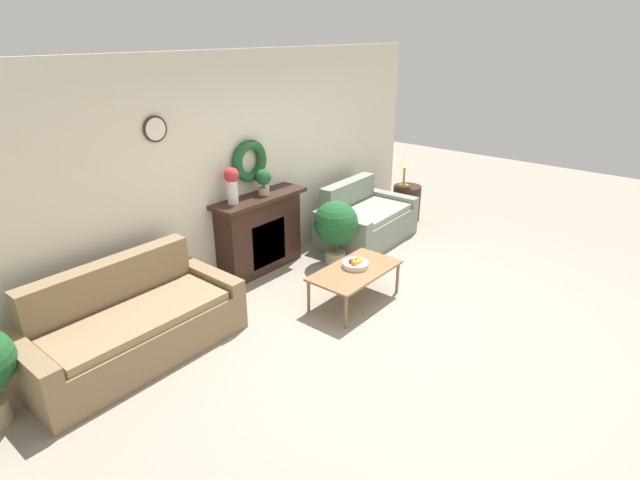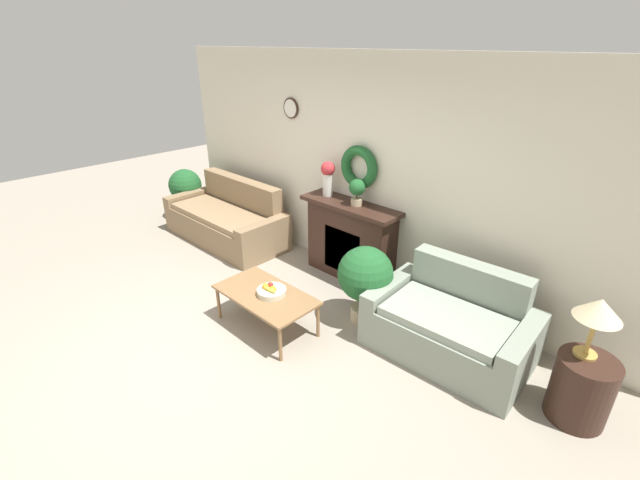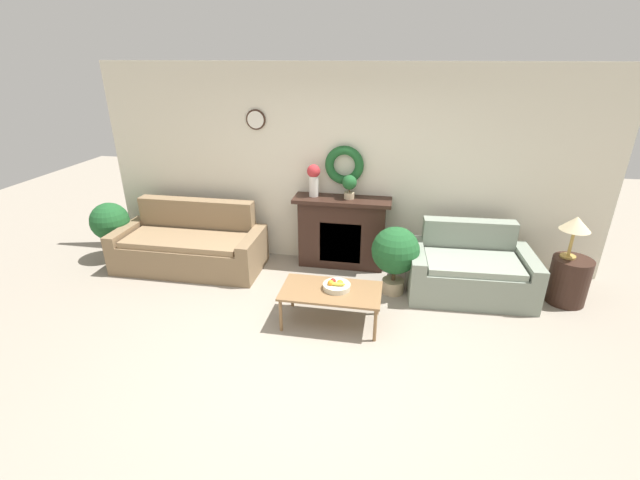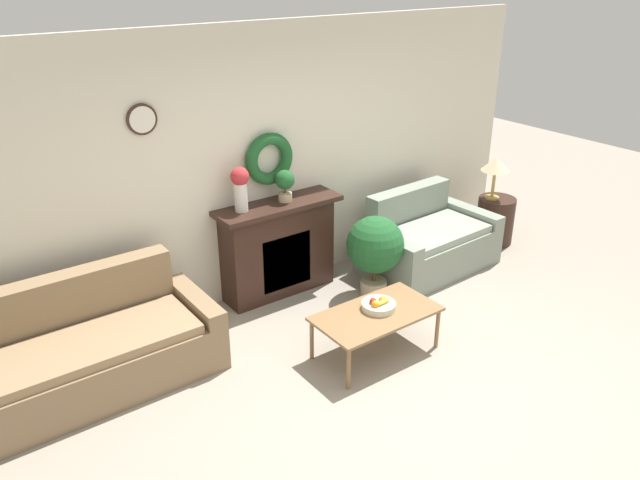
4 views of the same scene
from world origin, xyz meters
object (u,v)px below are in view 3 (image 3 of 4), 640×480
object	(u,v)px
coffee_table	(331,293)
fireplace	(342,232)
vase_on_mantel_left	(314,178)
potted_plant_floor_by_loveseat	(395,253)
side_table_by_loveseat	(568,281)
loveseat_right	(469,271)
potted_plant_on_mantel	(349,185)
fruit_bowl	(336,286)
couch_left	(191,246)
table_lamp	(576,225)
potted_plant_floor_by_couch	(110,224)

from	to	relation	value
coffee_table	fireplace	bearing A→B (deg)	93.15
vase_on_mantel_left	potted_plant_floor_by_loveseat	xyz separation A→B (m)	(1.14, -0.65, -0.71)
coffee_table	side_table_by_loveseat	size ratio (longest dim) A/B	1.91
loveseat_right	vase_on_mantel_left	xyz separation A→B (m)	(-2.06, 0.48, 0.96)
fireplace	potted_plant_on_mantel	distance (m)	0.69
coffee_table	fruit_bowl	distance (m)	0.10
couch_left	fruit_bowl	distance (m)	2.43
coffee_table	fruit_bowl	size ratio (longest dim) A/B	3.62
loveseat_right	potted_plant_floor_by_loveseat	world-z (taller)	potted_plant_floor_by_loveseat
fireplace	coffee_table	xyz separation A→B (m)	(0.08, -1.45, -0.13)
couch_left	side_table_by_loveseat	bearing A→B (deg)	-1.28
couch_left	potted_plant_floor_by_loveseat	xyz separation A→B (m)	(2.82, -0.23, 0.24)
table_lamp	fruit_bowl	bearing A→B (deg)	-159.88
loveseat_right	potted_plant_floor_by_couch	world-z (taller)	loveseat_right
potted_plant_floor_by_loveseat	vase_on_mantel_left	bearing A→B (deg)	150.27
potted_plant_floor_by_couch	table_lamp	bearing A→B (deg)	-0.76
loveseat_right	fruit_bowl	bearing A→B (deg)	-151.10
potted_plant_on_mantel	coffee_table	bearing A→B (deg)	-90.40
couch_left	potted_plant_on_mantel	bearing A→B (deg)	10.14
table_lamp	potted_plant_floor_by_loveseat	distance (m)	2.06
side_table_by_loveseat	potted_plant_floor_by_loveseat	distance (m)	2.09
couch_left	loveseat_right	world-z (taller)	couch_left
fruit_bowl	potted_plant_on_mantel	size ratio (longest dim) A/B	0.95
fireplace	coffee_table	world-z (taller)	fireplace
potted_plant_on_mantel	table_lamp	bearing A→B (deg)	-9.32
loveseat_right	table_lamp	world-z (taller)	table_lamp
fruit_bowl	potted_plant_on_mantel	xyz separation A→B (m)	(-0.04, 1.40, 0.74)
vase_on_mantel_left	potted_plant_floor_by_loveseat	bearing A→B (deg)	-29.73
vase_on_mantel_left	table_lamp	bearing A→B (deg)	-8.26
loveseat_right	vase_on_mantel_left	world-z (taller)	vase_on_mantel_left
loveseat_right	fireplace	bearing A→B (deg)	161.56
fireplace	couch_left	world-z (taller)	fireplace
coffee_table	side_table_by_loveseat	xyz separation A→B (m)	(2.73, 0.95, -0.09)
potted_plant_floor_by_couch	side_table_by_loveseat	bearing A→B (deg)	-1.17
fireplace	table_lamp	size ratio (longest dim) A/B	2.58
fireplace	coffee_table	size ratio (longest dim) A/B	1.20
table_lamp	loveseat_right	bearing A→B (deg)	-178.79
table_lamp	potted_plant_floor_by_couch	size ratio (longest dim) A/B	0.60
table_lamp	potted_plant_on_mantel	xyz separation A→B (m)	(-2.66, 0.44, 0.21)
potted_plant_floor_by_couch	couch_left	bearing A→B (deg)	-2.00
loveseat_right	vase_on_mantel_left	distance (m)	2.32
fireplace	potted_plant_floor_by_couch	distance (m)	3.32
fruit_bowl	potted_plant_on_mantel	distance (m)	1.58
loveseat_right	coffee_table	distance (m)	1.86
table_lamp	vase_on_mantel_left	xyz separation A→B (m)	(-3.15, 0.46, 0.28)
loveseat_right	vase_on_mantel_left	size ratio (longest dim) A/B	3.50
coffee_table	vase_on_mantel_left	distance (m)	1.76
couch_left	potted_plant_on_mantel	world-z (taller)	potted_plant_on_mantel
fireplace	potted_plant_floor_by_loveseat	xyz separation A→B (m)	(0.75, -0.65, 0.04)
coffee_table	vase_on_mantel_left	bearing A→B (deg)	108.10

